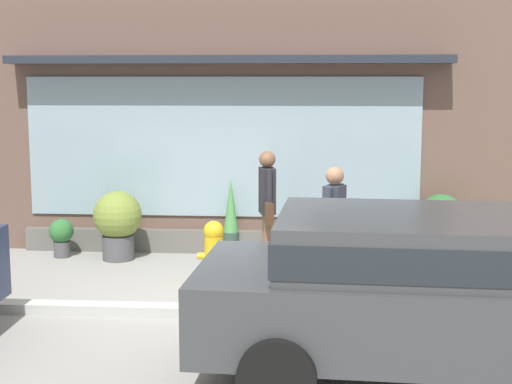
# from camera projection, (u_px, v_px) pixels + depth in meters

# --- Properties ---
(ground_plane) EXTENTS (60.00, 60.00, 0.00)m
(ground_plane) POSITION_uv_depth(u_px,v_px,m) (200.00, 311.00, 8.80)
(ground_plane) COLOR gray
(curb_strip) EXTENTS (14.00, 0.24, 0.12)m
(curb_strip) POSITION_uv_depth(u_px,v_px,m) (198.00, 311.00, 8.60)
(curb_strip) COLOR #B2B2AD
(curb_strip) RESTS_ON ground_plane
(storefront) EXTENTS (14.00, 0.81, 4.55)m
(storefront) POSITION_uv_depth(u_px,v_px,m) (230.00, 109.00, 11.61)
(storefront) COLOR brown
(storefront) RESTS_ON ground_plane
(fire_hydrant) EXTENTS (0.43, 0.40, 0.86)m
(fire_hydrant) POSITION_uv_depth(u_px,v_px,m) (214.00, 253.00, 9.87)
(fire_hydrant) COLOR gold
(fire_hydrant) RESTS_ON ground_plane
(pedestrian_with_handbag) EXTENTS (0.26, 0.66, 1.71)m
(pedestrian_with_handbag) POSITION_uv_depth(u_px,v_px,m) (267.00, 202.00, 10.39)
(pedestrian_with_handbag) COLOR brown
(pedestrian_with_handbag) RESTS_ON ground_plane
(pedestrian_passerby) EXTENTS (0.30, 0.42, 1.65)m
(pedestrian_passerby) POSITION_uv_depth(u_px,v_px,m) (334.00, 223.00, 9.11)
(pedestrian_passerby) COLOR #475675
(pedestrian_passerby) RESTS_ON ground_plane
(parked_car_dark_gray) EXTENTS (4.29, 2.24, 1.51)m
(parked_car_dark_gray) POSITION_uv_depth(u_px,v_px,m) (424.00, 285.00, 6.71)
(parked_car_dark_gray) COLOR #383A3D
(parked_car_dark_gray) RESTS_ON ground_plane
(potted_plant_trailing_edge) EXTENTS (0.67, 0.67, 1.01)m
(potted_plant_trailing_edge) POSITION_uv_depth(u_px,v_px,m) (441.00, 222.00, 11.12)
(potted_plant_trailing_edge) COLOR #33473D
(potted_plant_trailing_edge) RESTS_ON ground_plane
(potted_plant_near_hydrant) EXTENTS (0.73, 0.73, 1.04)m
(potted_plant_near_hydrant) POSITION_uv_depth(u_px,v_px,m) (118.00, 221.00, 11.22)
(potted_plant_near_hydrant) COLOR #4C4C51
(potted_plant_near_hydrant) RESTS_ON ground_plane
(potted_plant_window_center) EXTENTS (0.37, 0.37, 0.57)m
(potted_plant_window_center) POSITION_uv_depth(u_px,v_px,m) (335.00, 245.00, 11.03)
(potted_plant_window_center) COLOR #4C4C51
(potted_plant_window_center) RESTS_ON ground_plane
(potted_plant_window_right) EXTENTS (0.26, 0.26, 1.18)m
(potted_plant_window_right) POSITION_uv_depth(u_px,v_px,m) (231.00, 219.00, 11.56)
(potted_plant_window_right) COLOR #33473D
(potted_plant_window_right) RESTS_ON ground_plane
(potted_plant_window_left) EXTENTS (0.46, 0.46, 0.72)m
(potted_plant_window_left) POSITION_uv_depth(u_px,v_px,m) (499.00, 238.00, 11.07)
(potted_plant_window_left) COLOR #9E6042
(potted_plant_window_left) RESTS_ON ground_plane
(potted_plant_corner_tall) EXTENTS (0.37, 0.37, 0.59)m
(potted_plant_corner_tall) POSITION_uv_depth(u_px,v_px,m) (61.00, 235.00, 11.42)
(potted_plant_corner_tall) COLOR #4C4C51
(potted_plant_corner_tall) RESTS_ON ground_plane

